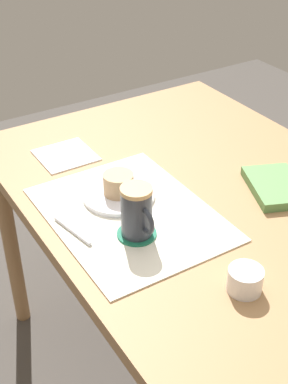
# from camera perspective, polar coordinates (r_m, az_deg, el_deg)

# --- Properties ---
(dining_table) EXTENTS (1.30, 0.85, 0.73)m
(dining_table) POSITION_cam_1_polar(r_m,az_deg,el_deg) (1.36, 7.78, -3.63)
(dining_table) COLOR #997047
(dining_table) RESTS_ON ground_plane
(placemat) EXTENTS (0.46, 0.36, 0.00)m
(placemat) POSITION_cam_1_polar(r_m,az_deg,el_deg) (1.26, -1.54, -2.34)
(placemat) COLOR silver
(placemat) RESTS_ON dining_table
(pastry_plate) EXTENTS (0.18, 0.18, 0.01)m
(pastry_plate) POSITION_cam_1_polar(r_m,az_deg,el_deg) (1.32, -2.70, -0.29)
(pastry_plate) COLOR white
(pastry_plate) RESTS_ON placemat
(pastry) EXTENTS (0.07, 0.07, 0.05)m
(pastry) POSITION_cam_1_polar(r_m,az_deg,el_deg) (1.30, -2.74, 0.89)
(pastry) COLOR tan
(pastry) RESTS_ON pastry_plate
(coffee_coaster) EXTENTS (0.09, 0.09, 0.00)m
(coffee_coaster) POSITION_cam_1_polar(r_m,az_deg,el_deg) (1.20, -0.78, -4.47)
(coffee_coaster) COLOR #196B4C
(coffee_coaster) RESTS_ON placemat
(coffee_mug) EXTENTS (0.10, 0.07, 0.12)m
(coffee_mug) POSITION_cam_1_polar(r_m,az_deg,el_deg) (1.16, -0.74, -2.11)
(coffee_mug) COLOR #2D333D
(coffee_mug) RESTS_ON coffee_coaster
(teaspoon) EXTENTS (0.13, 0.03, 0.01)m
(teaspoon) POSITION_cam_1_polar(r_m,az_deg,el_deg) (1.21, -7.65, -4.13)
(teaspoon) COLOR silver
(teaspoon) RESTS_ON placemat
(paper_napkin) EXTENTS (0.15, 0.15, 0.00)m
(paper_napkin) POSITION_cam_1_polar(r_m,az_deg,el_deg) (1.51, -8.36, 3.90)
(paper_napkin) COLOR white
(paper_napkin) RESTS_ON dining_table
(sugar_bowl) EXTENTS (0.07, 0.07, 0.05)m
(sugar_bowl) POSITION_cam_1_polar(r_m,az_deg,el_deg) (1.07, 10.73, -9.21)
(sugar_bowl) COLOR white
(sugar_bowl) RESTS_ON dining_table
(small_book) EXTENTS (0.21, 0.18, 0.02)m
(small_book) POSITION_cam_1_polar(r_m,az_deg,el_deg) (1.38, 13.86, 0.56)
(small_book) COLOR #598C4C
(small_book) RESTS_ON dining_table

